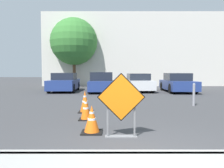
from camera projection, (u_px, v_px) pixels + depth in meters
The scene contains 13 objects.
ground_plane at pixel (123, 96), 13.75m from camera, with size 96.00×96.00×0.00m, color #3D3D3F.
curb_lip at pixel (149, 156), 3.77m from camera, with size 27.34×0.20×0.14m.
road_closed_sign at pixel (122, 102), 5.00m from camera, with size 1.11×0.20×1.49m.
traffic_cone_nearest at pixel (93, 119), 5.42m from camera, with size 0.52×0.52×0.68m.
traffic_cone_second at pixel (87, 108), 6.89m from camera, with size 0.43×0.43×0.74m.
traffic_cone_third at pixel (86, 102), 8.15m from camera, with size 0.48×0.48×0.82m.
parked_car_nearest at pixel (65, 83), 17.02m from camera, with size 2.02×4.37×1.43m.
parked_car_second at pixel (102, 83), 16.66m from camera, with size 2.05×4.51×1.49m.
parked_car_third at pixel (139, 83), 17.06m from camera, with size 2.05×4.13×1.38m.
parked_car_fourth at pixel (179, 83), 16.48m from camera, with size 1.97×4.35×1.42m.
bollard_nearest at pixel (195, 94), 9.68m from camera, with size 0.12×0.12×1.01m.
building_facade_backdrop at pixel (134, 51), 25.40m from camera, with size 19.82×5.00×7.82m.
street_tree_behind_lot at pixel (75, 42), 22.24m from camera, with size 4.78×4.78×6.99m.
Camera 1 is at (-0.62, -3.69, 1.52)m, focal length 35.00 mm.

